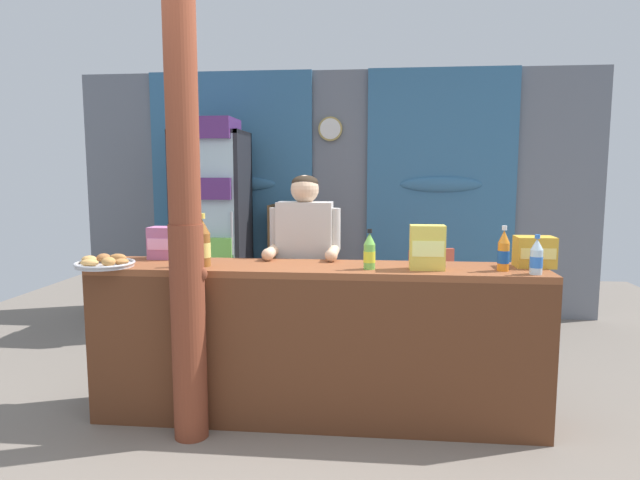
% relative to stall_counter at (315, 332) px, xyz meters
% --- Properties ---
extents(ground_plane, '(7.89, 7.89, 0.00)m').
position_rel_stall_counter_xyz_m(ground_plane, '(-0.08, 0.78, -0.57)').
color(ground_plane, slate).
extents(back_wall_curtained, '(5.45, 0.22, 2.56)m').
position_rel_stall_counter_xyz_m(back_wall_curtained, '(-0.09, 2.64, 0.74)').
color(back_wall_curtained, slate).
rests_on(back_wall_curtained, ground).
extents(stall_counter, '(2.70, 0.48, 0.95)m').
position_rel_stall_counter_xyz_m(stall_counter, '(0.00, 0.00, 0.00)').
color(stall_counter, brown).
rests_on(stall_counter, ground).
extents(timber_post, '(0.21, 0.19, 2.45)m').
position_rel_stall_counter_xyz_m(timber_post, '(-0.69, -0.22, 0.60)').
color(timber_post, brown).
rests_on(timber_post, ground).
extents(drink_fridge, '(0.68, 0.64, 2.02)m').
position_rel_stall_counter_xyz_m(drink_fridge, '(-1.24, 2.05, 0.53)').
color(drink_fridge, '#232328').
rests_on(drink_fridge, ground).
extents(bottle_shelf_rack, '(0.48, 0.28, 1.18)m').
position_rel_stall_counter_xyz_m(bottle_shelf_rack, '(-0.49, 2.37, 0.04)').
color(bottle_shelf_rack, brown).
rests_on(bottle_shelf_rack, ground).
extents(plastic_lawn_chair, '(0.58, 0.58, 0.86)m').
position_rel_stall_counter_xyz_m(plastic_lawn_chair, '(0.79, 1.67, -0.08)').
color(plastic_lawn_chair, '#E5563D').
rests_on(plastic_lawn_chair, ground).
extents(shopkeeper, '(0.48, 0.42, 1.49)m').
position_rel_stall_counter_xyz_m(shopkeeper, '(-0.12, 0.51, 0.36)').
color(shopkeeper, '#28282D').
rests_on(shopkeeper, ground).
extents(soda_bottle_iced_tea, '(0.10, 0.10, 0.32)m').
position_rel_stall_counter_xyz_m(soda_bottle_iced_tea, '(-0.67, 0.01, 0.52)').
color(soda_bottle_iced_tea, brown).
rests_on(soda_bottle_iced_tea, stall_counter).
extents(soda_bottle_water, '(0.07, 0.07, 0.22)m').
position_rel_stall_counter_xyz_m(soda_bottle_water, '(1.23, -0.06, 0.47)').
color(soda_bottle_water, silver).
rests_on(soda_bottle_water, stall_counter).
extents(soda_bottle_lime_soda, '(0.07, 0.07, 0.23)m').
position_rel_stall_counter_xyz_m(soda_bottle_lime_soda, '(0.32, 0.01, 0.48)').
color(soda_bottle_lime_soda, '#75C64C').
rests_on(soda_bottle_lime_soda, stall_counter).
extents(soda_bottle_orange_soda, '(0.07, 0.07, 0.26)m').
position_rel_stall_counter_xyz_m(soda_bottle_orange_soda, '(1.07, 0.03, 0.49)').
color(soda_bottle_orange_soda, orange).
rests_on(soda_bottle_orange_soda, stall_counter).
extents(snack_box_choco_powder, '(0.22, 0.16, 0.18)m').
position_rel_stall_counter_xyz_m(snack_box_choco_powder, '(1.29, 0.18, 0.47)').
color(snack_box_choco_powder, gold).
rests_on(snack_box_choco_powder, stall_counter).
extents(snack_box_wafer, '(0.18, 0.14, 0.21)m').
position_rel_stall_counter_xyz_m(snack_box_wafer, '(-1.01, 0.27, 0.48)').
color(snack_box_wafer, '#B76699').
rests_on(snack_box_wafer, stall_counter).
extents(snack_box_instant_noodle, '(0.20, 0.12, 0.26)m').
position_rel_stall_counter_xyz_m(snack_box_instant_noodle, '(0.65, 0.03, 0.51)').
color(snack_box_instant_noodle, '#EAD14C').
rests_on(snack_box_instant_noodle, stall_counter).
extents(pastry_tray, '(0.35, 0.35, 0.07)m').
position_rel_stall_counter_xyz_m(pastry_tray, '(-1.24, -0.07, 0.40)').
color(pastry_tray, '#BCBCC1').
rests_on(pastry_tray, stall_counter).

